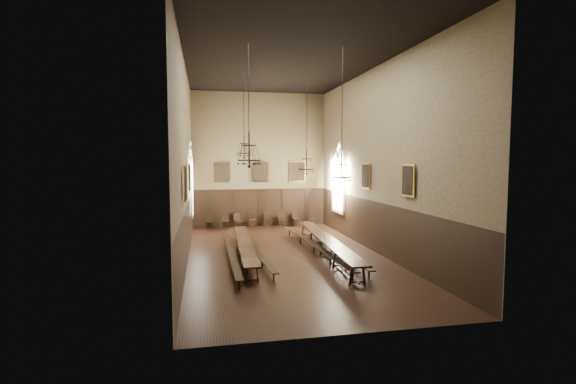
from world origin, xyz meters
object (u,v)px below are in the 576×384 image
object	(u,v)px
chandelier_back_right	(307,163)
chandelier_back_left	(244,147)
chair_3	(253,222)
chair_5	(282,222)
bench_left_outer	(231,253)
chair_2	(238,223)
chair_6	(296,221)
table_left	(245,250)
chair_7	(312,221)
chandelier_front_right	(341,168)
chandelier_front_left	(249,153)
chair_0	(209,224)
bench_right_inner	(314,247)
bench_left_inner	(253,251)
chair_4	(267,223)
table_right	(326,246)
bench_right_outer	(337,249)
chair_1	(225,223)

from	to	relation	value
chandelier_back_right	chandelier_back_left	bearing A→B (deg)	-175.19
chair_3	chair_5	xyz separation A→B (m)	(1.96, -0.13, -0.03)
bench_left_outer	chair_2	bearing A→B (deg)	83.24
chair_6	chandelier_back_right	world-z (taller)	chandelier_back_right
table_left	chair_7	xyz separation A→B (m)	(5.42, 8.41, -0.08)
chair_5	chandelier_front_right	size ratio (longest dim) A/B	0.17
chandelier_back_left	chandelier_front_left	distance (m)	5.28
chair_0	chandelier_back_right	world-z (taller)	chandelier_back_right
table_left	bench_right_inner	size ratio (longest dim) A/B	0.87
bench_left_inner	chandelier_front_left	xyz separation A→B (m)	(-0.46, -2.89, 4.55)
bench_left_outer	chair_6	size ratio (longest dim) A/B	10.00
chair_7	chair_6	bearing A→B (deg)	-171.30
table_left	chair_5	distance (m)	9.00
chair_3	chair_5	distance (m)	1.97
chandelier_front_left	table_left	bearing A→B (deg)	88.70
bench_left_inner	chair_6	bearing A→B (deg)	64.78
table_left	chair_4	xyz separation A→B (m)	(2.33, 8.42, -0.07)
table_right	chair_7	world-z (taller)	chair_7
chair_3	chandelier_front_right	bearing A→B (deg)	-70.14
bench_right_inner	chandelier_back_right	bearing A→B (deg)	83.74
chair_5	bench_right_outer	bearing A→B (deg)	-81.40
chandelier_back_left	table_left	bearing A→B (deg)	-95.61
chair_1	chandelier_front_left	xyz separation A→B (m)	(0.43, -11.23, 4.50)
bench_left_inner	bench_right_outer	distance (m)	4.02
chair_4	chandelier_back_right	size ratio (longest dim) A/B	0.19
table_right	bench_right_outer	distance (m)	0.59
chair_6	chandelier_back_right	size ratio (longest dim) A/B	0.19
table_right	chair_5	distance (m)	8.73
table_right	chair_4	distance (m)	8.89
bench_right_outer	chair_1	xyz separation A→B (m)	(-4.89, 8.72, 0.05)
chair_3	bench_right_outer	bearing A→B (deg)	-62.24
bench_right_inner	chandelier_front_left	bearing A→B (deg)	-139.66
table_right	chair_0	world-z (taller)	chair_0
chandelier_front_right	bench_right_outer	bearing A→B (deg)	74.81
bench_left_inner	chair_2	size ratio (longest dim) A/B	9.51
bench_left_inner	chair_5	world-z (taller)	chair_5
chair_6	chair_7	xyz separation A→B (m)	(1.11, -0.01, -0.02)
table_right	bench_left_inner	size ratio (longest dim) A/B	1.17
bench_left_inner	chair_5	size ratio (longest dim) A/B	10.12
table_right	chair_0	distance (m)	10.26
bench_right_outer	chair_2	size ratio (longest dim) A/B	9.47
chair_2	chandelier_back_left	bearing A→B (deg)	-110.24
chair_6	chair_7	world-z (taller)	chair_6
chair_3	bench_right_inner	bearing A→B (deg)	-67.94
chair_4	chair_5	xyz separation A→B (m)	(0.98, -0.05, -0.02)
table_left	chandelier_back_left	xyz separation A→B (m)	(0.24, 2.48, 4.82)
chair_0	chair_1	bearing A→B (deg)	0.98
bench_right_inner	chandelier_back_right	xyz separation A→B (m)	(0.29, 2.64, 4.03)
table_right	bench_left_outer	xyz separation A→B (m)	(-4.51, 0.07, -0.13)
bench_right_inner	chair_7	size ratio (longest dim) A/B	11.57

